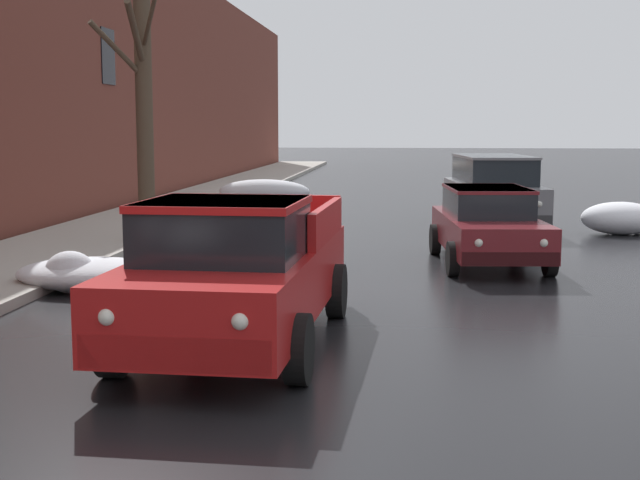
% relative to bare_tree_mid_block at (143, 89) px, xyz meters
% --- Properties ---
extents(left_sidewalk_slab, '(3.06, 80.00, 0.16)m').
position_rel_bare_tree_mid_block_xyz_m(left_sidewalk_slab, '(-1.48, 0.18, -3.23)').
color(left_sidewalk_slab, '#A8A399').
rests_on(left_sidewalk_slab, ground).
extents(snow_bank_mid_block_left, '(3.01, 1.12, 0.80)m').
position_rel_bare_tree_mid_block_xyz_m(snow_bank_mid_block_left, '(0.82, 10.32, -2.92)').
color(snow_bank_mid_block_left, white).
rests_on(snow_bank_mid_block_left, ground).
extents(snow_bank_near_corner_right, '(1.84, 1.20, 0.77)m').
position_rel_bare_tree_mid_block_xyz_m(snow_bank_near_corner_right, '(10.56, 3.14, -2.94)').
color(snow_bank_near_corner_right, white).
rests_on(snow_bank_near_corner_right, ground).
extents(snow_bank_along_right_kerb, '(2.48, 1.48, 0.65)m').
position_rel_bare_tree_mid_block_xyz_m(snow_bank_along_right_kerb, '(0.66, -4.97, -3.05)').
color(snow_bank_along_right_kerb, white).
rests_on(snow_bank_along_right_kerb, ground).
extents(bare_tree_mid_block, '(1.60, 1.70, 6.46)m').
position_rel_bare_tree_mid_block_xyz_m(bare_tree_mid_block, '(0.00, 0.00, 0.00)').
color(bare_tree_mid_block, '#4C3D2D').
rests_on(bare_tree_mid_block, ground).
extents(pickup_truck_red_approaching_near_lane, '(2.28, 5.25, 1.76)m').
position_rel_bare_tree_mid_block_xyz_m(pickup_truck_red_approaching_near_lane, '(3.56, -8.06, -2.43)').
color(pickup_truck_red_approaching_near_lane, red).
rests_on(pickup_truck_red_approaching_near_lane, ground).
extents(sedan_maroon_parked_kerbside_close, '(2.10, 4.29, 1.42)m').
position_rel_bare_tree_mid_block_xyz_m(sedan_maroon_parked_kerbside_close, '(6.99, -1.65, -2.56)').
color(sedan_maroon_parked_kerbside_close, maroon).
rests_on(sedan_maroon_parked_kerbside_close, ground).
extents(suv_grey_parked_kerbside_mid, '(2.36, 4.80, 1.82)m').
position_rel_bare_tree_mid_block_xyz_m(suv_grey_parked_kerbside_mid, '(7.61, 4.03, -2.32)').
color(suv_grey_parked_kerbside_mid, slate).
rests_on(suv_grey_parked_kerbside_mid, ground).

